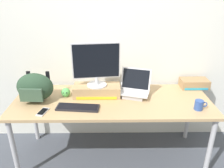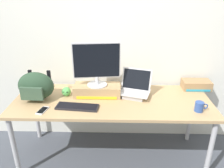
{
  "view_description": "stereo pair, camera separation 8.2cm",
  "coord_description": "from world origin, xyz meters",
  "views": [
    {
      "loc": [
        -0.03,
        -2.1,
        1.86
      ],
      "look_at": [
        0.0,
        0.0,
        0.93
      ],
      "focal_mm": 35.91,
      "sensor_mm": 36.0,
      "label": 1
    },
    {
      "loc": [
        0.06,
        -2.1,
        1.86
      ],
      "look_at": [
        0.0,
        0.0,
        0.93
      ],
      "focal_mm": 35.91,
      "sensor_mm": 36.0,
      "label": 2
    }
  ],
  "objects": [
    {
      "name": "open_laptop",
      "position": [
        0.24,
        0.09,
        0.8
      ],
      "size": [
        0.38,
        0.33,
        0.29
      ],
      "rotation": [
        0.0,
        0.0,
        -0.3
      ],
      "color": "#ADADB2",
      "rests_on": "desk"
    },
    {
      "name": "external_keyboard",
      "position": [
        -0.34,
        -0.18,
        0.76
      ],
      "size": [
        0.43,
        0.18,
        0.02
      ],
      "rotation": [
        0.0,
        0.0,
        -0.1
      ],
      "color": "black",
      "rests_on": "desk"
    },
    {
      "name": "desk",
      "position": [
        0.0,
        0.0,
        0.68
      ],
      "size": [
        2.07,
        0.78,
        0.75
      ],
      "color": "tan",
      "rests_on": "ground"
    },
    {
      "name": "desktop_monitor",
      "position": [
        -0.16,
        0.1,
        1.11
      ],
      "size": [
        0.5,
        0.21,
        0.47
      ],
      "rotation": [
        0.0,
        0.0,
        0.11
      ],
      "color": "silver",
      "rests_on": "toner_box_yellow"
    },
    {
      "name": "cell_phone",
      "position": [
        -0.66,
        -0.25,
        0.75
      ],
      "size": [
        0.1,
        0.16,
        0.01
      ],
      "rotation": [
        0.0,
        0.0,
        -0.24
      ],
      "color": "silver",
      "rests_on": "desk"
    },
    {
      "name": "ground_plane",
      "position": [
        0.0,
        0.0,
        0.0
      ],
      "size": [
        20.0,
        20.0,
        0.0
      ],
      "primitive_type": "plane",
      "color": "#474C56"
    },
    {
      "name": "toner_box_cyan",
      "position": [
        0.97,
        0.3,
        0.8
      ],
      "size": [
        0.32,
        0.18,
        0.1
      ],
      "color": "#9E7A51",
      "rests_on": "desk"
    },
    {
      "name": "coffee_mug",
      "position": [
        0.84,
        -0.21,
        0.8
      ],
      "size": [
        0.13,
        0.08,
        0.1
      ],
      "color": "#2D4C93",
      "rests_on": "desk"
    },
    {
      "name": "plush_toy",
      "position": [
        -0.5,
        0.08,
        0.8
      ],
      "size": [
        0.1,
        0.1,
        0.1
      ],
      "color": "#56B256",
      "rests_on": "desk"
    },
    {
      "name": "toner_box_yellow",
      "position": [
        -0.16,
        0.1,
        0.81
      ],
      "size": [
        0.5,
        0.22,
        0.12
      ],
      "color": "tan",
      "rests_on": "desk"
    },
    {
      "name": "back_wall",
      "position": [
        0.0,
        0.49,
        1.3
      ],
      "size": [
        7.0,
        0.1,
        2.6
      ],
      "primitive_type": "cube",
      "color": "silver",
      "rests_on": "ground"
    },
    {
      "name": "messenger_backpack",
      "position": [
        -0.79,
        -0.0,
        0.89
      ],
      "size": [
        0.39,
        0.28,
        0.3
      ],
      "rotation": [
        0.0,
        0.0,
        -0.05
      ],
      "color": "#28422D",
      "rests_on": "desk"
    }
  ]
}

